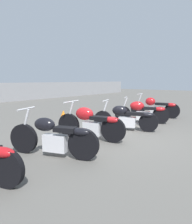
% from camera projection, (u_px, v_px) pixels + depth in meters
% --- Properties ---
extents(ground_plane, '(60.00, 60.00, 0.00)m').
position_uv_depth(ground_plane, '(116.00, 136.00, 6.37)').
color(ground_plane, '#5B5954').
extents(motorcycle_slot_1, '(0.86, 2.02, 1.03)m').
position_uv_depth(motorcycle_slot_1, '(54.00, 137.00, 4.62)').
color(motorcycle_slot_1, black).
rests_on(motorcycle_slot_1, ground_plane).
extents(motorcycle_slot_2, '(0.72, 2.05, 1.04)m').
position_uv_depth(motorcycle_slot_2, '(91.00, 123.00, 5.96)').
color(motorcycle_slot_2, black).
rests_on(motorcycle_slot_2, ground_plane).
extents(motorcycle_slot_3, '(0.92, 2.02, 0.97)m').
position_uv_depth(motorcycle_slot_3, '(126.00, 118.00, 7.07)').
color(motorcycle_slot_3, black).
rests_on(motorcycle_slot_3, ground_plane).
extents(motorcycle_slot_4, '(0.90, 1.93, 0.98)m').
position_uv_depth(motorcycle_slot_4, '(142.00, 112.00, 8.29)').
color(motorcycle_slot_4, black).
rests_on(motorcycle_slot_4, ground_plane).
extents(motorcycle_slot_5, '(0.66, 2.16, 1.01)m').
position_uv_depth(motorcycle_slot_5, '(155.00, 107.00, 9.61)').
color(motorcycle_slot_5, black).
rests_on(motorcycle_slot_5, ground_plane).
extents(traffic_cone_near, '(0.35, 0.35, 0.42)m').
position_uv_depth(traffic_cone_near, '(63.00, 115.00, 8.79)').
color(traffic_cone_near, orange).
rests_on(traffic_cone_near, ground_plane).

